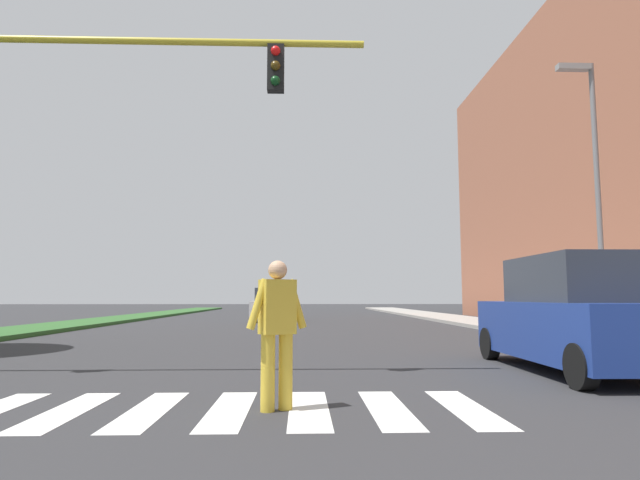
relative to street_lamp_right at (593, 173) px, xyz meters
The scene contains 8 objects.
ground_plane 17.75m from the street_lamp_right, 120.32° to the left, with size 140.00×140.00×0.00m, color #2D2D30.
crosswalk 12.44m from the street_lamp_right, 138.48° to the right, with size 5.85×2.20×0.01m.
median_strip 22.39m from the street_lamp_right, 144.28° to the left, with size 2.74×64.00×0.15m, color #2D5B28.
sidewalk_right 13.59m from the street_lamp_right, 87.34° to the left, with size 3.00×64.00×0.15m, color #9E9991.
street_lamp_right is the anchor object (origin of this frame).
pedestrian_performer 11.79m from the street_lamp_right, 136.45° to the right, with size 0.70×0.42×1.69m.
suv_crossing 6.77m from the street_lamp_right, 123.19° to the right, with size 2.00×4.62×1.97m.
sedan_midblock 18.07m from the street_lamp_right, 122.15° to the left, with size 2.11×4.67×1.75m.
Camera 1 is at (0.81, 1.26, 1.27)m, focal length 30.20 mm.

